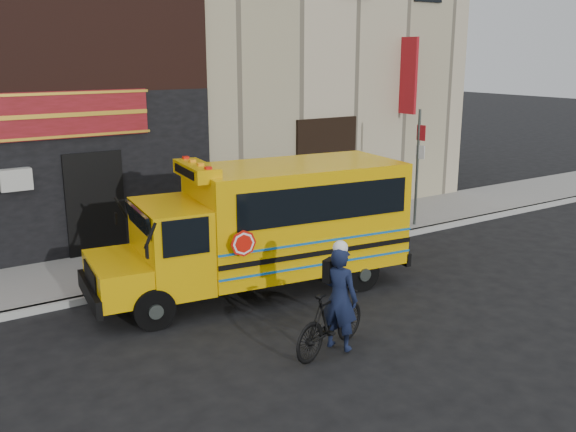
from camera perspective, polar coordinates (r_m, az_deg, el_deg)
The scene contains 8 objects.
ground at distance 13.75m, azimuth 3.52°, elevation -7.34°, with size 120.00×120.00×0.00m, color black.
curb at distance 15.75m, azimuth -2.16°, elevation -4.17°, with size 40.00×0.20×0.15m, color #9E9F99.
sidewalk at distance 16.99m, azimuth -4.79°, elevation -2.82°, with size 40.00×3.00×0.15m, color gray.
building at distance 22.05m, azimuth -13.55°, elevation 16.70°, with size 20.00×10.70×12.00m.
school_bus at distance 13.81m, azimuth -1.71°, elevation -0.62°, with size 7.11×2.95×2.92m.
sign_pole at distance 18.91m, azimuth 11.46°, elevation 4.46°, with size 0.08×0.31×3.52m.
bicycle at distance 11.26m, azimuth 3.81°, elevation -9.26°, with size 0.54×1.90×1.14m, color black.
cyclist at distance 11.16m, azimuth 4.58°, elevation -7.54°, with size 0.67×0.44×1.85m, color black.
Camera 1 is at (-7.72, -10.19, 5.07)m, focal length 40.00 mm.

